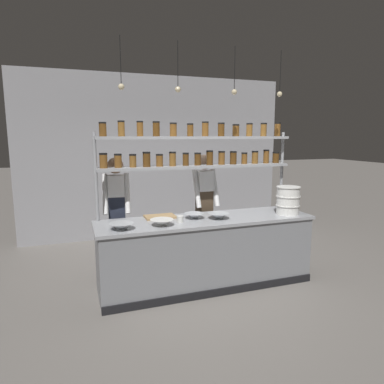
{
  "coord_description": "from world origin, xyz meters",
  "views": [
    {
      "loc": [
        -1.63,
        -4.05,
        1.99
      ],
      "look_at": [
        -0.13,
        0.2,
        1.25
      ],
      "focal_mm": 32.0,
      "sensor_mm": 36.0,
      "label": 1
    }
  ],
  "objects_px": {
    "prep_bowl_near_right": "(218,216)",
    "serving_cup_front": "(180,219)",
    "cutting_board": "(160,217)",
    "chef_center": "(204,204)",
    "container_stack": "(288,200)",
    "prep_bowl_near_left": "(162,223)",
    "prep_bowl_center_back": "(194,216)",
    "prep_bowl_center_front": "(122,226)",
    "spice_shelf_unit": "(197,154)",
    "chef_left": "(117,210)"
  },
  "relations": [
    {
      "from": "container_stack",
      "to": "prep_bowl_center_back",
      "type": "bearing_deg",
      "value": 172.18
    },
    {
      "from": "prep_bowl_near_left",
      "to": "prep_bowl_near_right",
      "type": "xyz_separation_m",
      "value": [
        0.78,
        0.09,
        -0.0
      ]
    },
    {
      "from": "container_stack",
      "to": "prep_bowl_near_left",
      "type": "bearing_deg",
      "value": -179.13
    },
    {
      "from": "cutting_board",
      "to": "prep_bowl_center_back",
      "type": "xyz_separation_m",
      "value": [
        0.41,
        -0.2,
        0.02
      ]
    },
    {
      "from": "chef_left",
      "to": "prep_bowl_center_back",
      "type": "xyz_separation_m",
      "value": [
        0.92,
        -0.56,
        -0.03
      ]
    },
    {
      "from": "spice_shelf_unit",
      "to": "prep_bowl_center_front",
      "type": "relative_size",
      "value": 9.64
    },
    {
      "from": "prep_bowl_center_front",
      "to": "chef_left",
      "type": "bearing_deg",
      "value": 86.56
    },
    {
      "from": "container_stack",
      "to": "prep_bowl_center_front",
      "type": "bearing_deg",
      "value": -178.92
    },
    {
      "from": "cutting_board",
      "to": "prep_bowl_center_front",
      "type": "height_order",
      "value": "prep_bowl_center_front"
    },
    {
      "from": "prep_bowl_near_left",
      "to": "serving_cup_front",
      "type": "relative_size",
      "value": 3.36
    },
    {
      "from": "spice_shelf_unit",
      "to": "container_stack",
      "type": "height_order",
      "value": "spice_shelf_unit"
    },
    {
      "from": "chef_left",
      "to": "spice_shelf_unit",
      "type": "bearing_deg",
      "value": -6.98
    },
    {
      "from": "prep_bowl_center_front",
      "to": "cutting_board",
      "type": "bearing_deg",
      "value": 37.04
    },
    {
      "from": "cutting_board",
      "to": "prep_bowl_center_front",
      "type": "bearing_deg",
      "value": -142.96
    },
    {
      "from": "prep_bowl_near_left",
      "to": "prep_bowl_center_back",
      "type": "relative_size",
      "value": 1.09
    },
    {
      "from": "spice_shelf_unit",
      "to": "chef_center",
      "type": "xyz_separation_m",
      "value": [
        0.2,
        0.24,
        -0.74
      ]
    },
    {
      "from": "container_stack",
      "to": "prep_bowl_near_left",
      "type": "relative_size",
      "value": 1.36
    },
    {
      "from": "prep_bowl_center_back",
      "to": "chef_center",
      "type": "bearing_deg",
      "value": 56.26
    },
    {
      "from": "spice_shelf_unit",
      "to": "prep_bowl_near_left",
      "type": "distance_m",
      "value": 1.13
    },
    {
      "from": "prep_bowl_near_left",
      "to": "prep_bowl_center_back",
      "type": "distance_m",
      "value": 0.53
    },
    {
      "from": "container_stack",
      "to": "prep_bowl_near_right",
      "type": "bearing_deg",
      "value": 176.49
    },
    {
      "from": "chef_center",
      "to": "prep_bowl_center_back",
      "type": "xyz_separation_m",
      "value": [
        -0.35,
        -0.52,
        -0.04
      ]
    },
    {
      "from": "prep_bowl_near_left",
      "to": "prep_bowl_near_right",
      "type": "bearing_deg",
      "value": 6.51
    },
    {
      "from": "prep_bowl_near_left",
      "to": "serving_cup_front",
      "type": "xyz_separation_m",
      "value": [
        0.25,
        0.08,
        0.0
      ]
    },
    {
      "from": "chef_center",
      "to": "cutting_board",
      "type": "bearing_deg",
      "value": -158.63
    },
    {
      "from": "cutting_board",
      "to": "prep_bowl_near_right",
      "type": "relative_size",
      "value": 1.43
    },
    {
      "from": "chef_left",
      "to": "serving_cup_front",
      "type": "xyz_separation_m",
      "value": [
        0.69,
        -0.68,
        -0.02
      ]
    },
    {
      "from": "chef_left",
      "to": "prep_bowl_center_front",
      "type": "xyz_separation_m",
      "value": [
        -0.05,
        -0.78,
        -0.03
      ]
    },
    {
      "from": "cutting_board",
      "to": "prep_bowl_near_left",
      "type": "relative_size",
      "value": 1.41
    },
    {
      "from": "chef_center",
      "to": "prep_bowl_center_back",
      "type": "height_order",
      "value": "chef_center"
    },
    {
      "from": "chef_left",
      "to": "prep_bowl_center_back",
      "type": "relative_size",
      "value": 6.59
    },
    {
      "from": "spice_shelf_unit",
      "to": "prep_bowl_center_front",
      "type": "height_order",
      "value": "spice_shelf_unit"
    },
    {
      "from": "prep_bowl_near_right",
      "to": "spice_shelf_unit",
      "type": "bearing_deg",
      "value": 109.53
    },
    {
      "from": "cutting_board",
      "to": "prep_bowl_near_left",
      "type": "xyz_separation_m",
      "value": [
        -0.08,
        -0.41,
        0.03
      ]
    },
    {
      "from": "chef_center",
      "to": "container_stack",
      "type": "xyz_separation_m",
      "value": [
        0.96,
        -0.7,
        0.11
      ]
    },
    {
      "from": "chef_left",
      "to": "prep_bowl_center_front",
      "type": "relative_size",
      "value": 5.98
    },
    {
      "from": "prep_bowl_center_front",
      "to": "serving_cup_front",
      "type": "distance_m",
      "value": 0.74
    },
    {
      "from": "chef_left",
      "to": "container_stack",
      "type": "bearing_deg",
      "value": -11.2
    },
    {
      "from": "prep_bowl_near_right",
      "to": "prep_bowl_center_front",
      "type": "bearing_deg",
      "value": -175.25
    },
    {
      "from": "chef_left",
      "to": "container_stack",
      "type": "height_order",
      "value": "chef_left"
    },
    {
      "from": "cutting_board",
      "to": "prep_bowl_near_right",
      "type": "bearing_deg",
      "value": -24.51
    },
    {
      "from": "prep_bowl_near_right",
      "to": "serving_cup_front",
      "type": "distance_m",
      "value": 0.53
    },
    {
      "from": "prep_bowl_near_left",
      "to": "prep_bowl_center_back",
      "type": "height_order",
      "value": "prep_bowl_near_left"
    },
    {
      "from": "chef_left",
      "to": "serving_cup_front",
      "type": "height_order",
      "value": "chef_left"
    },
    {
      "from": "spice_shelf_unit",
      "to": "prep_bowl_center_back",
      "type": "xyz_separation_m",
      "value": [
        -0.15,
        -0.29,
        -0.79
      ]
    },
    {
      "from": "spice_shelf_unit",
      "to": "container_stack",
      "type": "distance_m",
      "value": 1.4
    },
    {
      "from": "prep_bowl_center_back",
      "to": "container_stack",
      "type": "bearing_deg",
      "value": -7.82
    },
    {
      "from": "spice_shelf_unit",
      "to": "serving_cup_front",
      "type": "bearing_deg",
      "value": -132.71
    },
    {
      "from": "cutting_board",
      "to": "prep_bowl_center_front",
      "type": "distance_m",
      "value": 0.71
    },
    {
      "from": "container_stack",
      "to": "prep_bowl_near_left",
      "type": "xyz_separation_m",
      "value": [
        -1.79,
        -0.03,
        -0.15
      ]
    }
  ]
}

